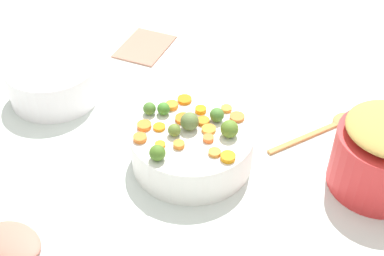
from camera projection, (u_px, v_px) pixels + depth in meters
The scene contains 31 objects.
tabletop at pixel (188, 173), 1.26m from camera, with size 2.40×2.40×0.02m, color silver.
serving_bowl_carrots at pixel (192, 146), 1.24m from camera, with size 0.29×0.29×0.10m, color white.
metal_pot at pixel (381, 160), 1.17m from camera, with size 0.22×0.22×0.15m, color red.
carrot_slice_0 at pixel (203, 121), 1.23m from camera, with size 0.03×0.03×0.01m, color orange.
carrot_slice_1 at pixel (215, 153), 1.15m from camera, with size 0.03×0.03×0.01m, color orange.
carrot_slice_2 at pixel (201, 110), 1.26m from camera, with size 0.03×0.03×0.01m, color orange.
carrot_slice_3 at pixel (144, 126), 1.22m from camera, with size 0.03×0.03×0.01m, color orange.
carrot_slice_4 at pixel (228, 157), 1.14m from camera, with size 0.03×0.03×0.01m, color orange.
carrot_slice_5 at pixel (179, 145), 1.17m from camera, with size 0.03×0.03×0.01m, color orange.
carrot_slice_6 at pixel (209, 129), 1.21m from camera, with size 0.03×0.03×0.01m, color orange.
carrot_slice_7 at pixel (172, 105), 1.28m from camera, with size 0.03×0.03×0.01m, color orange.
carrot_slice_8 at pixel (208, 139), 1.19m from camera, with size 0.02×0.02×0.01m, color orange.
carrot_slice_9 at pixel (183, 119), 1.24m from camera, with size 0.04×0.04×0.01m, color orange.
carrot_slice_10 at pixel (185, 100), 1.30m from camera, with size 0.04×0.04×0.01m, color orange.
carrot_slice_11 at pixel (160, 145), 1.17m from camera, with size 0.02×0.02×0.01m, color orange.
carrot_slice_12 at pixel (237, 117), 1.24m from camera, with size 0.04×0.04×0.01m, color orange.
carrot_slice_13 at pixel (140, 138), 1.19m from camera, with size 0.03×0.03×0.01m, color orange.
carrot_slice_14 at pixel (226, 109), 1.27m from camera, with size 0.03×0.03×0.01m, color orange.
carrot_slice_15 at pixel (159, 127), 1.22m from camera, with size 0.03×0.03×0.01m, color orange.
brussels_sprout_0 at pixel (174, 130), 1.19m from camera, with size 0.03×0.03×0.03m, color olive.
brussels_sprout_1 at pixel (217, 115), 1.23m from camera, with size 0.03×0.03×0.03m, color #4A7B32.
brussels_sprout_2 at pixel (229, 129), 1.19m from camera, with size 0.04×0.04×0.04m, color #597B28.
brussels_sprout_3 at pixel (164, 109), 1.25m from camera, with size 0.03×0.03×0.03m, color #43822B.
brussels_sprout_4 at pixel (191, 121), 1.21m from camera, with size 0.04×0.04×0.04m, color #5E733D.
brussels_sprout_5 at pixel (149, 109), 1.25m from camera, with size 0.03×0.03×0.03m, color #48752D.
brussels_sprout_6 at pixel (157, 153), 1.13m from camera, with size 0.04×0.04×0.04m, color #4A7224.
wooden_spoon at pixel (333, 126), 1.37m from camera, with size 0.20×0.25×0.01m.
casserole_dish at pixel (54, 81), 1.44m from camera, with size 0.25×0.25×0.11m, color white.
ham_plate at pixel (8, 253), 1.07m from camera, with size 0.23×0.23×0.01m, color white.
ham_slice_main at pixel (13, 241), 1.07m from camera, with size 0.13×0.09×0.02m, color #BF6F5D.
dish_towel at pixel (145, 47), 1.66m from camera, with size 0.19×0.14×0.01m, color #B17863.
Camera 1 is at (-0.87, -0.12, 0.92)m, focal length 48.60 mm.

